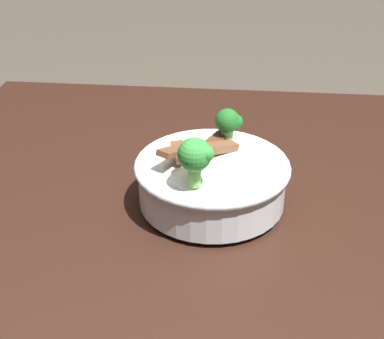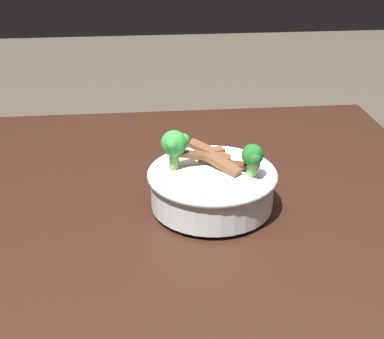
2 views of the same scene
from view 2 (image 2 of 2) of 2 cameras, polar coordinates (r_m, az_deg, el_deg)
The scene contains 2 objects.
dining_table at distance 0.93m, azimuth -0.18°, elevation -11.86°, with size 1.15×0.99×0.80m.
rice_bowl at distance 0.93m, azimuth 2.08°, elevation -1.43°, with size 0.22×0.22×0.14m.
Camera 2 is at (0.73, -0.07, 1.29)m, focal length 51.20 mm.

